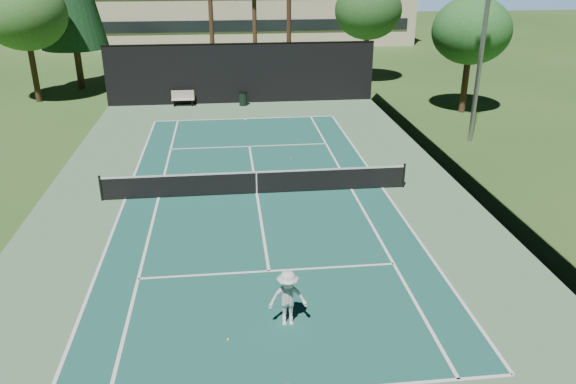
% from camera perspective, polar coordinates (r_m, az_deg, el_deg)
% --- Properties ---
extents(ground, '(160.00, 160.00, 0.00)m').
position_cam_1_polar(ground, '(23.91, -3.19, -0.18)').
color(ground, '#2F541F').
rests_on(ground, ground).
extents(apron_slab, '(18.00, 32.00, 0.01)m').
position_cam_1_polar(apron_slab, '(23.91, -3.19, -0.17)').
color(apron_slab, '#59805A').
rests_on(apron_slab, ground).
extents(court_surface, '(10.97, 23.77, 0.01)m').
position_cam_1_polar(court_surface, '(23.91, -3.19, -0.16)').
color(court_surface, '#1B584D').
rests_on(court_surface, ground).
extents(court_lines, '(11.07, 23.87, 0.01)m').
position_cam_1_polar(court_lines, '(23.90, -3.19, -0.14)').
color(court_lines, white).
rests_on(court_lines, ground).
extents(tennis_net, '(12.90, 0.10, 1.10)m').
position_cam_1_polar(tennis_net, '(23.70, -3.22, 1.06)').
color(tennis_net, black).
rests_on(tennis_net, ground).
extents(fence, '(18.04, 32.05, 4.03)m').
position_cam_1_polar(fence, '(23.26, -3.31, 4.43)').
color(fence, black).
rests_on(fence, ground).
extents(player, '(1.07, 0.63, 1.65)m').
position_cam_1_polar(player, '(15.43, -0.01, -10.75)').
color(player, silver).
rests_on(player, ground).
extents(tennis_ball_a, '(0.08, 0.08, 0.08)m').
position_cam_1_polar(tennis_ball_a, '(15.36, -6.10, -14.68)').
color(tennis_ball_a, yellow).
rests_on(tennis_ball_a, ground).
extents(tennis_ball_b, '(0.06, 0.06, 0.06)m').
position_cam_1_polar(tennis_ball_b, '(25.45, -3.52, 1.35)').
color(tennis_ball_b, '#D3E333').
rests_on(tennis_ball_b, ground).
extents(tennis_ball_c, '(0.06, 0.06, 0.06)m').
position_cam_1_polar(tennis_ball_c, '(28.08, 0.29, 3.50)').
color(tennis_ball_c, '#BED730').
rests_on(tennis_ball_c, ground).
extents(tennis_ball_d, '(0.06, 0.06, 0.06)m').
position_cam_1_polar(tennis_ball_d, '(26.66, -9.62, 2.09)').
color(tennis_ball_d, '#B4CE2E').
rests_on(tennis_ball_d, ground).
extents(park_bench, '(1.50, 0.45, 1.02)m').
position_cam_1_polar(park_bench, '(38.73, -10.63, 9.39)').
color(park_bench, beige).
rests_on(park_bench, ground).
extents(trash_bin, '(0.56, 0.56, 0.95)m').
position_cam_1_polar(trash_bin, '(38.28, -4.59, 9.45)').
color(trash_bin, black).
rests_on(trash_bin, ground).
extents(decid_tree_a, '(5.12, 5.12, 7.62)m').
position_cam_1_polar(decid_tree_a, '(45.52, 8.14, 17.76)').
color(decid_tree_a, '#44301D').
rests_on(decid_tree_a, ground).
extents(decid_tree_b, '(4.80, 4.80, 7.14)m').
position_cam_1_polar(decid_tree_b, '(37.43, 18.13, 15.29)').
color(decid_tree_b, '#4F3222').
rests_on(decid_tree_b, ground).
extents(decid_tree_c, '(5.44, 5.44, 8.09)m').
position_cam_1_polar(decid_tree_c, '(42.14, -25.22, 15.98)').
color(decid_tree_c, '#452D1D').
rests_on(decid_tree_c, ground).
extents(campus_building, '(40.50, 12.50, 8.30)m').
position_cam_1_polar(campus_building, '(68.15, -5.76, 18.51)').
color(campus_building, beige).
rests_on(campus_building, ground).
extents(light_pole, '(0.90, 0.25, 12.22)m').
position_cam_1_polar(light_pole, '(31.03, 19.46, 16.33)').
color(light_pole, '#96999E').
rests_on(light_pole, ground).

